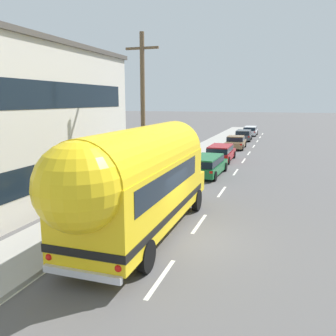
{
  "coord_description": "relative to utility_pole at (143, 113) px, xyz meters",
  "views": [
    {
      "loc": [
        3.13,
        -11.83,
        5.05
      ],
      "look_at": [
        -1.82,
        3.07,
        2.02
      ],
      "focal_mm": 37.3,
      "sensor_mm": 36.0,
      "label": 1
    }
  ],
  "objects": [
    {
      "name": "car_second",
      "position": [
        2.18,
        11.84,
        -3.63
      ],
      "size": [
        1.99,
        4.76,
        1.37
      ],
      "color": "#A5191E",
      "rests_on": "ground"
    },
    {
      "name": "sidewalk_slab",
      "position": [
        -0.78,
        4.5,
        -4.35
      ],
      "size": [
        2.78,
        90.0,
        0.15
      ],
      "primitive_type": "cube",
      "color": "#9E9B93",
      "rests_on": "ground"
    },
    {
      "name": "car_third",
      "position": [
        2.33,
        20.19,
        -3.7
      ],
      "size": [
        1.97,
        4.3,
        1.37
      ],
      "color": "olive",
      "rests_on": "ground"
    },
    {
      "name": "painted_bus",
      "position": [
        2.32,
        -6.13,
        -2.12
      ],
      "size": [
        2.61,
        10.83,
        4.12
      ],
      "color": "yellow",
      "rests_on": "ground"
    },
    {
      "name": "utility_pole",
      "position": [
        0.0,
        0.0,
        0.0
      ],
      "size": [
        1.8,
        0.24,
        8.5
      ],
      "color": "brown",
      "rests_on": "ground"
    },
    {
      "name": "car_fourth",
      "position": [
        2.27,
        28.16,
        -3.64
      ],
      "size": [
        2.03,
        4.28,
        1.37
      ],
      "color": "#474C51",
      "rests_on": "ground"
    },
    {
      "name": "car_lead",
      "position": [
        2.35,
        5.7,
        -3.62
      ],
      "size": [
        2.04,
        4.86,
        1.37
      ],
      "color": "#196633",
      "rests_on": "ground"
    },
    {
      "name": "ground_plane",
      "position": [
        4.03,
        -5.5,
        -4.42
      ],
      "size": [
        300.0,
        300.0,
        0.0
      ],
      "primitive_type": "plane",
      "color": "#565454"
    },
    {
      "name": "car_fifth",
      "position": [
        2.48,
        35.15,
        -3.63
      ],
      "size": [
        1.9,
        4.48,
        1.37
      ],
      "color": "white",
      "rests_on": "ground"
    },
    {
      "name": "lane_markings",
      "position": [
        1.62,
        7.43,
        -4.42
      ],
      "size": [
        3.56,
        80.0,
        0.01
      ],
      "color": "silver",
      "rests_on": "ground"
    }
  ]
}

